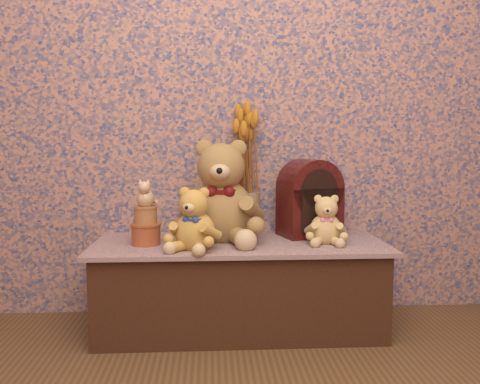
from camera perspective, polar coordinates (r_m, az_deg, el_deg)
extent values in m
cube|color=#3D4A7D|center=(2.64, -0.43, 14.77)|extent=(3.00, 0.10, 2.60)
cube|color=#384873|center=(2.43, -0.07, -10.46)|extent=(1.36, 0.57, 0.42)
cylinder|color=tan|center=(2.56, 0.81, -2.41)|extent=(0.13, 0.13, 0.21)
cylinder|color=#B26D34|center=(2.35, -10.54, -4.71)|extent=(0.17, 0.17, 0.09)
cylinder|color=tan|center=(2.33, -10.58, -2.59)|extent=(0.13, 0.13, 0.08)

